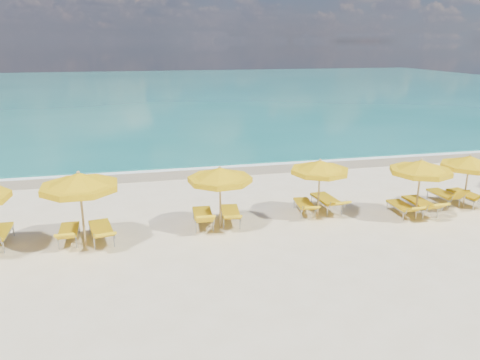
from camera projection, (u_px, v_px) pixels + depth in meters
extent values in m
plane|color=beige|center=(250.00, 225.00, 16.09)|extent=(120.00, 120.00, 0.00)
cube|color=#126560|center=(159.00, 90.00, 60.91)|extent=(120.00, 80.00, 0.30)
cube|color=tan|center=(213.00, 170.00, 23.00)|extent=(120.00, 2.60, 0.01)
cube|color=white|center=(210.00, 166.00, 23.75)|extent=(120.00, 1.20, 0.03)
cube|color=white|center=(98.00, 138.00, 30.66)|extent=(14.00, 0.36, 0.05)
cube|color=white|center=(271.00, 115.00, 40.24)|extent=(18.00, 0.30, 0.05)
cylinder|color=tan|center=(82.00, 210.00, 14.23)|extent=(0.07, 0.07, 2.30)
cone|color=#E9B50B|center=(79.00, 180.00, 13.95)|extent=(3.04, 3.04, 0.46)
cylinder|color=#E9B50B|center=(80.00, 187.00, 14.01)|extent=(3.07, 3.07, 0.18)
sphere|color=tan|center=(78.00, 172.00, 13.88)|extent=(0.10, 0.10, 0.10)
cylinder|color=tan|center=(220.00, 199.00, 15.57)|extent=(0.07, 0.07, 2.09)
cone|color=#E9B50B|center=(220.00, 174.00, 15.32)|extent=(2.62, 2.62, 0.42)
cylinder|color=#E9B50B|center=(220.00, 180.00, 15.38)|extent=(2.65, 2.65, 0.17)
sphere|color=tan|center=(220.00, 167.00, 15.26)|extent=(0.09, 0.09, 0.09)
cylinder|color=tan|center=(319.00, 189.00, 16.74)|extent=(0.06, 0.06, 2.04)
cone|color=#E9B50B|center=(320.00, 166.00, 16.50)|extent=(2.27, 2.27, 0.41)
cylinder|color=#E9B50B|center=(320.00, 171.00, 16.55)|extent=(2.29, 2.29, 0.16)
sphere|color=tan|center=(320.00, 160.00, 16.44)|extent=(0.09, 0.09, 0.09)
cylinder|color=tan|center=(418.00, 190.00, 16.54)|extent=(0.07, 0.07, 2.09)
cone|color=#E9B50B|center=(421.00, 166.00, 16.29)|extent=(2.18, 2.18, 0.42)
cylinder|color=#E9B50B|center=(420.00, 171.00, 16.35)|extent=(2.19, 2.19, 0.17)
sphere|color=tan|center=(422.00, 160.00, 16.23)|extent=(0.09, 0.09, 0.09)
cylinder|color=tan|center=(466.00, 183.00, 17.53)|extent=(0.06, 0.06, 2.00)
cone|color=#E9B50B|center=(470.00, 161.00, 17.29)|extent=(2.62, 2.62, 0.40)
cylinder|color=#E9B50B|center=(469.00, 166.00, 17.34)|extent=(2.64, 2.64, 0.16)
sphere|color=tan|center=(470.00, 156.00, 17.23)|extent=(0.09, 0.09, 0.09)
cube|color=yellow|center=(69.00, 230.00, 14.77)|extent=(0.59, 1.27, 0.08)
cube|color=yellow|center=(65.00, 236.00, 13.91)|extent=(0.57, 0.56, 0.37)
cube|color=yellow|center=(101.00, 228.00, 14.82)|extent=(0.86, 1.49, 0.09)
cube|color=yellow|center=(105.00, 235.00, 13.89)|extent=(0.73, 0.73, 0.36)
cube|color=yellow|center=(203.00, 214.00, 16.03)|extent=(0.71, 1.43, 0.09)
cube|color=yellow|center=(205.00, 219.00, 15.07)|extent=(0.66, 0.63, 0.44)
cube|color=yellow|center=(230.00, 211.00, 16.31)|extent=(0.76, 1.40, 0.08)
cube|color=yellow|center=(233.00, 217.00, 15.37)|extent=(0.67, 0.67, 0.35)
cube|color=yellow|center=(304.00, 203.00, 17.23)|extent=(0.68, 1.28, 0.08)
cube|color=yellow|center=(310.00, 208.00, 16.36)|extent=(0.60, 0.61, 0.32)
cube|color=yellow|center=(326.00, 199.00, 17.56)|extent=(0.73, 1.46, 0.09)
cube|color=yellow|center=(339.00, 204.00, 16.60)|extent=(0.68, 0.69, 0.36)
cube|color=yellow|center=(401.00, 205.00, 17.03)|extent=(0.56, 1.22, 0.07)
cube|color=yellow|center=(415.00, 209.00, 16.19)|extent=(0.55, 0.54, 0.35)
cube|color=yellow|center=(419.00, 202.00, 17.21)|extent=(0.64, 1.41, 0.09)
cube|color=yellow|center=(437.00, 206.00, 16.25)|extent=(0.63, 0.62, 0.41)
cube|color=yellow|center=(443.00, 194.00, 18.26)|extent=(0.64, 1.31, 0.08)
cube|color=yellow|center=(459.00, 195.00, 17.42)|extent=(0.60, 0.51, 0.49)
cube|color=yellow|center=(466.00, 194.00, 18.13)|extent=(0.81, 1.47, 0.09)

